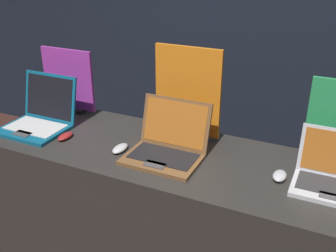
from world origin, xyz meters
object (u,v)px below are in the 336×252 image
(mouse_back, at_px, (280,176))
(mouse_front, at_px, (65,136))
(promo_stand_middle, at_px, (188,95))
(laptop_back, at_px, (335,176))
(promo_stand_front, at_px, (69,82))
(mouse_middle, at_px, (120,148))
(laptop_front, at_px, (40,117))
(laptop_middle, at_px, (167,145))

(mouse_back, bearing_deg, mouse_front, -175.86)
(promo_stand_middle, distance_m, mouse_back, 0.65)
(laptop_back, bearing_deg, promo_stand_front, 171.99)
(mouse_middle, distance_m, promo_stand_middle, 0.46)
(mouse_front, distance_m, mouse_middle, 0.35)
(laptop_front, height_order, promo_stand_front, promo_stand_front)
(promo_stand_front, bearing_deg, laptop_middle, -19.02)
(laptop_front, bearing_deg, promo_stand_front, 90.00)
(mouse_front, distance_m, laptop_back, 1.39)
(mouse_front, bearing_deg, laptop_front, 164.98)
(laptop_back, bearing_deg, mouse_back, -170.81)
(promo_stand_front, height_order, laptop_back, promo_stand_front)
(mouse_front, height_order, mouse_middle, same)
(mouse_back, bearing_deg, laptop_front, -179.06)
(mouse_middle, bearing_deg, promo_stand_front, 149.47)
(promo_stand_middle, bearing_deg, promo_stand_front, 178.04)
(mouse_front, distance_m, laptop_middle, 0.60)
(laptop_front, bearing_deg, mouse_middle, -5.50)
(laptop_middle, distance_m, mouse_middle, 0.26)
(promo_stand_front, bearing_deg, laptop_front, -90.00)
(laptop_back, height_order, mouse_back, laptop_back)
(promo_stand_front, distance_m, laptop_back, 1.63)
(mouse_middle, bearing_deg, mouse_front, -179.14)
(laptop_middle, xyz_separation_m, promo_stand_middle, (-0.00, 0.26, 0.18))
(laptop_front, bearing_deg, mouse_front, -15.02)
(laptop_front, distance_m, promo_stand_front, 0.31)
(laptop_front, xyz_separation_m, promo_stand_front, (0.00, 0.29, 0.13))
(mouse_front, xyz_separation_m, laptop_back, (1.38, 0.12, 0.04))
(promo_stand_middle, bearing_deg, mouse_front, -151.89)
(mouse_middle, xyz_separation_m, laptop_back, (1.03, 0.11, 0.04))
(laptop_front, relative_size, mouse_front, 3.30)
(mouse_front, bearing_deg, laptop_middle, 6.01)
(laptop_front, xyz_separation_m, mouse_middle, (0.58, -0.06, -0.05))
(mouse_front, height_order, laptop_back, laptop_back)
(mouse_middle, relative_size, laptop_back, 0.34)
(laptop_middle, bearing_deg, laptop_front, -179.88)
(laptop_middle, height_order, mouse_middle, laptop_middle)
(mouse_front, xyz_separation_m, promo_stand_front, (-0.23, 0.35, 0.18))
(mouse_front, distance_m, promo_stand_middle, 0.71)
(promo_stand_front, bearing_deg, mouse_back, -10.77)
(mouse_middle, xyz_separation_m, mouse_back, (0.80, 0.08, 0.00))
(laptop_middle, relative_size, laptop_back, 1.10)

